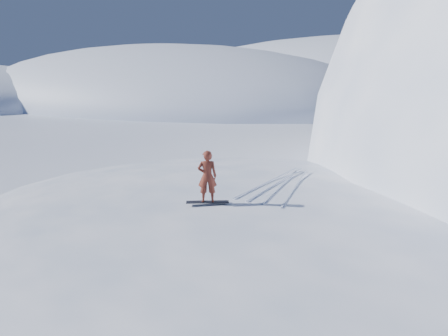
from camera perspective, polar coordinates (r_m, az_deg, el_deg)
The scene contains 9 objects.
ground at distance 14.24m, azimuth 4.16°, elevation -16.04°, with size 400.00×400.00×0.00m, color white.
near_ridge at distance 16.20m, azimuth 13.16°, elevation -12.57°, with size 36.00×28.00×4.80m, color white.
far_ridge_a at distance 104.38m, azimuth -10.42°, elevation 9.20°, with size 120.00×70.00×28.00m, color white.
far_ridge_c at distance 129.39m, azimuth 16.13°, elevation 9.65°, with size 140.00×90.00×36.00m, color white.
wind_bumps at distance 16.11m, azimuth 6.67°, elevation -12.44°, with size 16.00×14.40×1.00m.
snowboard at distance 14.63m, azimuth -2.37°, elevation -4.86°, with size 1.56×0.29×0.03m, color black.
snowboarder at distance 14.36m, azimuth -2.41°, elevation -1.20°, with size 0.69×0.46×1.90m, color maroon.
vapor_plume at distance 89.77m, azimuth -14.64°, elevation 8.37°, with size 10.03×8.02×7.02m, color white.
board_tracks at distance 17.30m, azimuth 8.21°, elevation -2.11°, with size 2.46×5.99×0.04m.
Camera 1 is at (6.68, -10.48, 6.96)m, focal length 32.00 mm.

